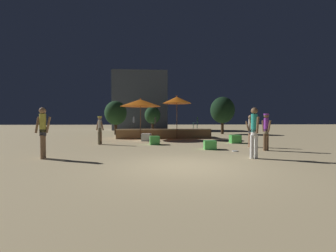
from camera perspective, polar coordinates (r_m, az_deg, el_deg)
The scene contains 21 objects.
ground_plane at distance 6.90m, azimuth 4.50°, elevation -10.17°, with size 120.00×120.00×0.00m, color #D1B784.
wooden_deck at distance 17.78m, azimuth -1.18°, elevation -1.90°, with size 7.08×2.42×0.74m.
patio_umbrella_0 at distance 16.53m, azimuth -7.01°, elevation 5.85°, with size 2.95×2.95×2.98m.
patio_umbrella_1 at distance 16.69m, azimuth 2.28°, elevation 6.59°, with size 2.15×2.15×3.20m.
cube_seat_0 at distance 14.19m, azimuth 16.69°, elevation -3.18°, with size 0.63×0.63×0.49m.
cube_seat_1 at distance 12.82m, azimuth -3.42°, elevation -3.64°, with size 0.59×0.59×0.48m.
cube_seat_2 at distance 15.06m, azimuth -5.52°, elevation -2.85°, with size 0.69×0.69×0.49m.
cube_seat_3 at distance 10.93m, azimuth 10.58°, elevation -4.75°, with size 0.60×0.60×0.41m.
person_0 at distance 8.71m, azimuth 21.03°, elevation -0.99°, with size 0.31×0.56×1.85m.
person_1 at distance 11.17m, azimuth 23.65°, elevation -0.89°, with size 0.28×0.48×1.70m.
person_2 at distance 13.37m, azimuth -16.93°, elevation -0.69°, with size 0.50×0.28×1.62m.
person_3 at distance 9.27m, azimuth -29.19°, elevation -0.91°, with size 0.56×0.31×1.85m.
person_4 at distance 12.30m, azimuth 20.18°, elevation -0.96°, with size 0.53×0.29×1.65m.
bistro_chair_0 at distance 17.74m, azimuth 7.25°, elevation 1.15°, with size 0.44×0.44×0.90m.
bistro_chair_1 at distance 17.69m, azimuth -3.49°, elevation 1.16°, with size 0.42×0.41×0.90m.
bistro_chair_2 at distance 17.40m, azimuth -8.92°, elevation 1.14°, with size 0.46×0.45×0.90m.
frisbee_disc at distance 10.47m, azimuth 16.65°, elevation -6.11°, with size 0.27×0.27×0.03m.
background_tree_0 at distance 22.90m, azimuth 13.66°, elevation 3.92°, with size 2.37×2.37×3.68m.
background_tree_1 at distance 22.04m, azimuth -13.14°, elevation 3.22°, with size 2.09×2.09×3.22m.
background_tree_2 at distance 26.74m, azimuth -3.94°, elevation 2.74°, with size 1.88×1.88×3.01m.
distant_building at distance 32.47m, azimuth -6.97°, elevation 6.20°, with size 7.42×4.65×8.08m.
Camera 1 is at (-1.04, -6.68, 1.40)m, focal length 24.00 mm.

